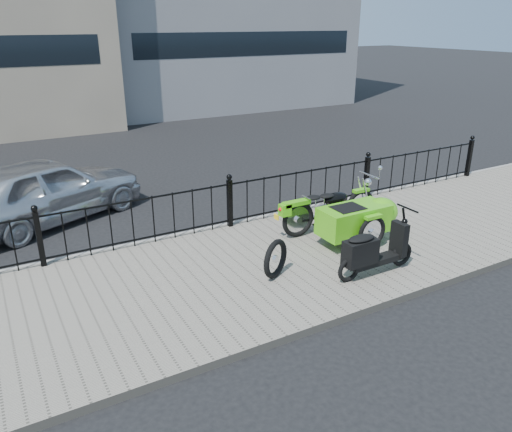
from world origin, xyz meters
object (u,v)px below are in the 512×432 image
spare_tire (275,259)px  sedan_car (46,190)px  scooter (372,252)px  motorcycle_sidecar (356,215)px

spare_tire → sedan_car: 5.38m
scooter → sedan_car: size_ratio=0.38×
motorcycle_sidecar → spare_tire: (-2.09, -0.55, -0.15)m
scooter → spare_tire: 1.54m
sedan_car → scooter: bearing=-166.2°
scooter → spare_tire: bearing=153.4°
spare_tire → sedan_car: sedan_car is taller
motorcycle_sidecar → spare_tire: motorcycle_sidecar is taller
motorcycle_sidecar → spare_tire: 2.17m
spare_tire → sedan_car: size_ratio=0.16×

